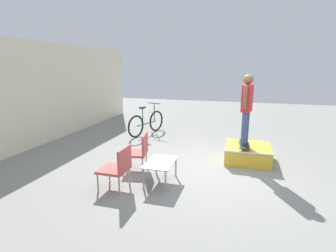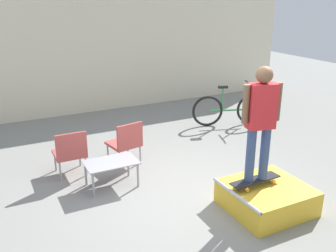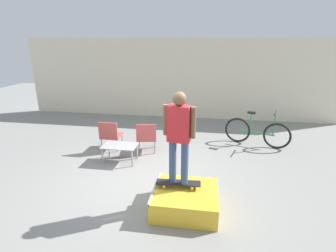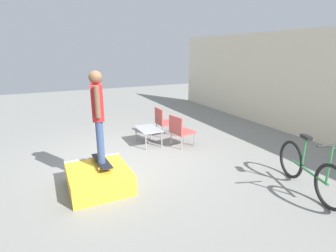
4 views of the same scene
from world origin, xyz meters
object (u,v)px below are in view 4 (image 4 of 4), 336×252
at_px(person_skater, 98,110).
at_px(coffee_table, 148,130).
at_px(skateboard_on_ramp, 102,161).
at_px(skate_ramp_box, 99,179).
at_px(patio_chair_left, 164,121).
at_px(bicycle, 309,171).
at_px(patio_chair_right, 180,130).

xyz_separation_m(person_skater, coffee_table, (-1.65, 1.58, -1.05)).
bearing_deg(skateboard_on_ramp, person_skater, 0.00).
relative_size(person_skater, coffee_table, 1.94).
relative_size(skateboard_on_ramp, person_skater, 0.49).
xyz_separation_m(skateboard_on_ramp, coffee_table, (-1.65, 1.58, -0.07)).
height_order(skate_ramp_box, patio_chair_left, patio_chair_left).
xyz_separation_m(patio_chair_left, bicycle, (4.02, 0.96, -0.06)).
height_order(coffee_table, bicycle, bicycle).
height_order(skateboard_on_ramp, bicycle, bicycle).
distance_m(person_skater, patio_chair_left, 3.27).
distance_m(skate_ramp_box, bicycle, 3.76).
xyz_separation_m(patio_chair_left, patio_chair_right, (1.01, 0.00, 0.00)).
xyz_separation_m(skate_ramp_box, patio_chair_right, (-1.28, 2.37, 0.26)).
height_order(coffee_table, patio_chair_right, patio_chair_right).
height_order(skateboard_on_ramp, coffee_table, skateboard_on_ramp).
relative_size(skate_ramp_box, person_skater, 0.70).
relative_size(skate_ramp_box, skateboard_on_ramp, 1.42).
relative_size(patio_chair_left, bicycle, 0.47).
bearing_deg(skate_ramp_box, bicycle, 62.63).
bearing_deg(coffee_table, patio_chair_right, 53.18).
relative_size(skate_ramp_box, bicycle, 0.65).
bearing_deg(skate_ramp_box, patio_chair_right, 118.27).
height_order(patio_chair_left, patio_chair_right, same).
bearing_deg(skate_ramp_box, skateboard_on_ramp, 144.76).
bearing_deg(coffee_table, skateboard_on_ramp, -43.88).
distance_m(coffee_table, bicycle, 3.88).
bearing_deg(person_skater, patio_chair_left, 144.29).
height_order(skateboard_on_ramp, patio_chair_right, patio_chair_right).
bearing_deg(skateboard_on_ramp, patio_chair_right, 113.69).
bearing_deg(skate_ramp_box, patio_chair_left, 133.99).
distance_m(skateboard_on_ramp, patio_chair_left, 3.13).
height_order(skateboard_on_ramp, patio_chair_left, patio_chair_left).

